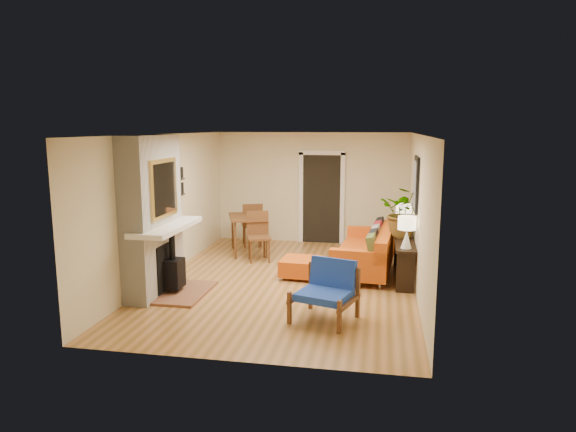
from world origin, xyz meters
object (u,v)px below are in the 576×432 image
blue_chair (327,287)px  houseplant (404,212)px  dining_table (251,223)px  sofa (370,251)px  ottoman (301,266)px  lamp_far (404,215)px  lamp_near (407,228)px  console_table (404,247)px

blue_chair → houseplant: 2.77m
dining_table → sofa: bearing=-21.3°
ottoman → lamp_far: 2.25m
ottoman → blue_chair: size_ratio=0.73×
blue_chair → lamp_near: (1.15, 1.52, 0.61)m
lamp_near → houseplant: size_ratio=0.57×
lamp_near → dining_table: bearing=147.5°
console_table → lamp_near: size_ratio=3.43×
houseplant → console_table: bearing=-87.2°
lamp_far → houseplant: (-0.01, -0.48, 0.13)m
lamp_far → blue_chair: bearing=-111.8°
dining_table → lamp_far: lamp_far is taller
blue_chair → lamp_far: 3.17m
dining_table → houseplant: bearing=-19.8°
sofa → lamp_far: size_ratio=4.37×
blue_chair → lamp_near: lamp_near is taller
lamp_far → houseplant: 0.50m
sofa → console_table: (0.62, -0.35, 0.18)m
sofa → ottoman: (-1.23, -0.62, -0.19)m
console_table → blue_chair: bearing=-117.6°
dining_table → lamp_near: 3.81m
console_table → houseplant: size_ratio=1.97×
dining_table → console_table: bearing=-22.9°
ottoman → lamp_far: bearing=27.3°
blue_chair → lamp_far: lamp_far is taller
blue_chair → console_table: 2.49m
sofa → blue_chair: bearing=-101.8°
lamp_near → console_table: bearing=90.0°
lamp_near → ottoman: bearing=167.4°
sofa → ottoman: sofa is taller
ottoman → dining_table: size_ratio=0.39×
sofa → blue_chair: sofa is taller
ottoman → houseplant: 2.14m
console_table → lamp_near: 0.84m
ottoman → houseplant: (1.84, 0.47, 0.99)m
sofa → lamp_near: size_ratio=4.37×
sofa → ottoman: size_ratio=3.21×
dining_table → ottoman: bearing=-50.3°
lamp_far → sofa: bearing=-151.5°
ottoman → lamp_near: size_ratio=1.36×
ottoman → console_table: size_ratio=0.40×
console_table → lamp_far: bearing=90.0°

